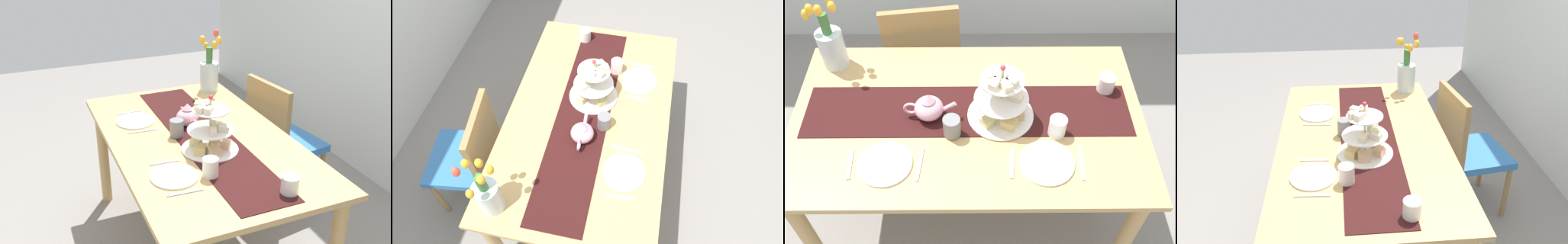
{
  "view_description": "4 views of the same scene",
  "coord_description": "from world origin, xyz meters",
  "views": [
    {
      "loc": [
        2.07,
        -0.87,
        1.9
      ],
      "look_at": [
        -0.08,
        0.01,
        0.82
      ],
      "focal_mm": 42.05,
      "sensor_mm": 36.0,
      "label": 1
    },
    {
      "loc": [
        -1.26,
        -0.26,
        2.45
      ],
      "look_at": [
        -0.09,
        -0.02,
        0.82
      ],
      "focal_mm": 32.64,
      "sensor_mm": 36.0,
      "label": 2
    },
    {
      "loc": [
        0.05,
        -1.33,
        2.29
      ],
      "look_at": [
        0.06,
        -0.08,
        0.8
      ],
      "focal_mm": 40.96,
      "sensor_mm": 36.0,
      "label": 3
    },
    {
      "loc": [
        1.9,
        -0.12,
        1.9
      ],
      "look_at": [
        -0.07,
        0.06,
        0.83
      ],
      "focal_mm": 35.96,
      "sensor_mm": 36.0,
      "label": 4
    }
  ],
  "objects": [
    {
      "name": "tulip_vase",
      "position": [
        -0.66,
        0.35,
        0.89
      ],
      "size": [
        0.17,
        0.16,
        0.42
      ],
      "color": "silver",
      "rests_on": "dining_table"
    },
    {
      "name": "knife_left",
      "position": [
        -0.19,
        -0.26,
        0.76
      ],
      "size": [
        0.03,
        0.17,
        0.01
      ],
      "primitive_type": "cube",
      "rotation": [
        0.0,
        0.0,
        -0.08
      ],
      "color": "silver",
      "rests_on": "dining_table"
    },
    {
      "name": "dinner_plate_right",
      "position": [
        0.33,
        -0.26,
        0.76
      ],
      "size": [
        0.23,
        0.23,
        0.01
      ],
      "primitive_type": "cylinder",
      "color": "white",
      "rests_on": "dining_table"
    },
    {
      "name": "mug_white_text",
      "position": [
        0.39,
        -0.1,
        0.81
      ],
      "size": [
        0.08,
        0.08,
        0.09
      ],
      "primitive_type": "cylinder",
      "color": "white",
      "rests_on": "dining_table"
    },
    {
      "name": "fork_right",
      "position": [
        0.19,
        -0.26,
        0.76
      ],
      "size": [
        0.03,
        0.15,
        0.01
      ],
      "primitive_type": "cube",
      "rotation": [
        0.0,
        0.0,
        -0.07
      ],
      "color": "silver",
      "rests_on": "dining_table"
    },
    {
      "name": "teapot",
      "position": [
        -0.17,
        0.0,
        0.82
      ],
      "size": [
        0.24,
        0.13,
        0.14
      ],
      "color": "#E5A8BC",
      "rests_on": "table_runner"
    },
    {
      "name": "cream_jug",
      "position": [
        0.65,
        0.16,
        0.8
      ],
      "size": [
        0.08,
        0.08,
        0.08
      ],
      "primitive_type": "cylinder",
      "color": "white",
      "rests_on": "dining_table"
    },
    {
      "name": "fork_left",
      "position": [
        -0.48,
        -0.26,
        0.76
      ],
      "size": [
        0.02,
        0.15,
        0.01
      ],
      "primitive_type": "cube",
      "rotation": [
        0.0,
        0.0,
        0.06
      ],
      "color": "silver",
      "rests_on": "dining_table"
    },
    {
      "name": "dinner_plate_left",
      "position": [
        -0.34,
        -0.26,
        0.76
      ],
      "size": [
        0.23,
        0.23,
        0.01
      ],
      "primitive_type": "cylinder",
      "color": "white",
      "rests_on": "dining_table"
    },
    {
      "name": "tiered_cake_stand",
      "position": [
        0.15,
        -0.0,
        0.85
      ],
      "size": [
        0.3,
        0.3,
        0.3
      ],
      "color": "beige",
      "rests_on": "table_runner"
    },
    {
      "name": "chair_left",
      "position": [
        -0.27,
        0.71,
        0.5
      ],
      "size": [
        0.47,
        0.47,
        0.91
      ],
      "color": "olive",
      "rests_on": "ground_plane"
    },
    {
      "name": "knife_right",
      "position": [
        0.48,
        -0.26,
        0.76
      ],
      "size": [
        0.02,
        0.17,
        0.01
      ],
      "primitive_type": "cube",
      "rotation": [
        0.0,
        0.0,
        -0.06
      ],
      "color": "silver",
      "rests_on": "dining_table"
    },
    {
      "name": "mug_grey",
      "position": [
        -0.06,
        -0.1,
        0.81
      ],
      "size": [
        0.08,
        0.08,
        0.09
      ],
      "primitive_type": "cylinder",
      "color": "slate",
      "rests_on": "table_runner"
    },
    {
      "name": "dining_table",
      "position": [
        0.0,
        0.0,
        0.65
      ],
      "size": [
        1.6,
        0.96,
        0.76
      ],
      "color": "tan",
      "rests_on": "ground_plane"
    },
    {
      "name": "table_runner",
      "position": [
        0.0,
        0.03,
        0.76
      ],
      "size": [
        1.48,
        0.31,
        0.0
      ],
      "primitive_type": "cube",
      "color": "black",
      "rests_on": "dining_table"
    }
  ]
}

